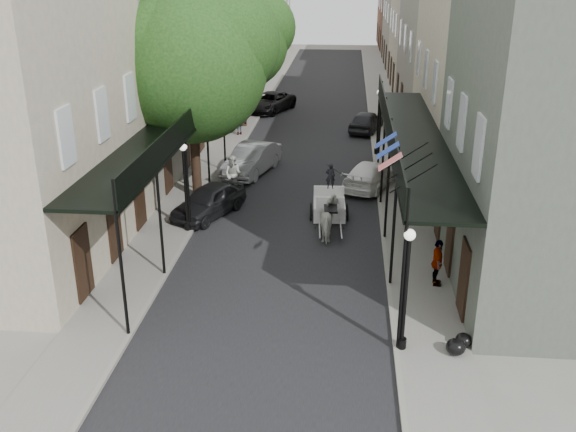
% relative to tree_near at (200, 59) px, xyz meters
% --- Properties ---
extents(ground, '(140.00, 140.00, 0.00)m').
position_rel_tree_near_xyz_m(ground, '(4.20, -10.18, -6.49)').
color(ground, gray).
rests_on(ground, ground).
extents(road, '(8.00, 90.00, 0.01)m').
position_rel_tree_near_xyz_m(road, '(4.20, 9.82, -6.48)').
color(road, black).
rests_on(road, ground).
extents(sidewalk_left, '(2.20, 90.00, 0.12)m').
position_rel_tree_near_xyz_m(sidewalk_left, '(-0.80, 9.82, -6.43)').
color(sidewalk_left, gray).
rests_on(sidewalk_left, ground).
extents(sidewalk_right, '(2.20, 90.00, 0.12)m').
position_rel_tree_near_xyz_m(sidewalk_right, '(9.20, 9.82, -6.43)').
color(sidewalk_right, gray).
rests_on(sidewalk_right, ground).
extents(building_row_left, '(5.00, 80.00, 10.50)m').
position_rel_tree_near_xyz_m(building_row_left, '(-4.40, 19.82, -1.24)').
color(building_row_left, '#C2B59B').
rests_on(building_row_left, ground).
extents(building_row_right, '(5.00, 80.00, 10.50)m').
position_rel_tree_near_xyz_m(building_row_right, '(12.80, 19.82, -1.24)').
color(building_row_right, gray).
rests_on(building_row_right, ground).
extents(gallery_left, '(2.20, 18.05, 4.88)m').
position_rel_tree_near_xyz_m(gallery_left, '(-0.59, -3.20, -2.44)').
color(gallery_left, black).
rests_on(gallery_left, sidewalk_left).
extents(gallery_right, '(2.20, 18.05, 4.88)m').
position_rel_tree_near_xyz_m(gallery_right, '(8.99, -3.20, -2.44)').
color(gallery_right, black).
rests_on(gallery_right, sidewalk_right).
extents(tree_near, '(7.31, 6.80, 9.63)m').
position_rel_tree_near_xyz_m(tree_near, '(0.00, 0.00, 0.00)').
color(tree_near, '#382619').
rests_on(tree_near, sidewalk_left).
extents(tree_far, '(6.45, 6.00, 8.61)m').
position_rel_tree_near_xyz_m(tree_far, '(-0.05, 14.00, -0.65)').
color(tree_far, '#382619').
rests_on(tree_far, sidewalk_left).
extents(lamppost_right_near, '(0.32, 0.32, 3.71)m').
position_rel_tree_near_xyz_m(lamppost_right_near, '(8.30, -12.18, -4.44)').
color(lamppost_right_near, black).
rests_on(lamppost_right_near, sidewalk_right).
extents(lamppost_left, '(0.32, 0.32, 3.71)m').
position_rel_tree_near_xyz_m(lamppost_left, '(0.10, -4.18, -4.44)').
color(lamppost_left, black).
rests_on(lamppost_left, sidewalk_left).
extents(lamppost_right_far, '(0.32, 0.32, 3.71)m').
position_rel_tree_near_xyz_m(lamppost_right_far, '(8.30, 7.82, -4.44)').
color(lamppost_right_far, black).
rests_on(lamppost_right_far, sidewalk_right).
extents(horse, '(0.97, 1.94, 1.60)m').
position_rel_tree_near_xyz_m(horse, '(6.00, -4.18, -5.69)').
color(horse, beige).
rests_on(horse, ground).
extents(carriage, '(1.74, 2.43, 2.67)m').
position_rel_tree_near_xyz_m(carriage, '(5.85, -1.69, -5.45)').
color(carriage, black).
rests_on(carriage, ground).
extents(pedestrian_walking, '(0.98, 0.79, 1.90)m').
position_rel_tree_near_xyz_m(pedestrian_walking, '(1.18, 0.69, -5.54)').
color(pedestrian_walking, beige).
rests_on(pedestrian_walking, ground).
extents(pedestrian_sidewalk_left, '(1.24, 1.09, 1.66)m').
position_rel_tree_near_xyz_m(pedestrian_sidewalk_left, '(-0.34, 11.47, -5.54)').
color(pedestrian_sidewalk_left, gray).
rests_on(pedestrian_sidewalk_left, sidewalk_left).
extents(pedestrian_sidewalk_right, '(0.44, 0.99, 1.67)m').
position_rel_tree_near_xyz_m(pedestrian_sidewalk_right, '(9.75, -8.17, -5.53)').
color(pedestrian_sidewalk_right, gray).
rests_on(pedestrian_sidewalk_right, sidewalk_right).
extents(car_left_near, '(3.16, 4.43, 1.40)m').
position_rel_tree_near_xyz_m(car_left_near, '(0.60, -2.27, -5.79)').
color(car_left_near, black).
rests_on(car_left_near, ground).
extents(car_left_mid, '(2.77, 4.94, 1.54)m').
position_rel_tree_near_xyz_m(car_left_mid, '(1.60, 3.90, -5.72)').
color(car_left_mid, '#949599').
rests_on(car_left_mid, ground).
extents(car_left_far, '(3.96, 5.52, 1.40)m').
position_rel_tree_near_xyz_m(car_left_far, '(0.77, 18.80, -5.79)').
color(car_left_far, black).
rests_on(car_left_far, ground).
extents(car_right_near, '(3.28, 4.85, 1.30)m').
position_rel_tree_near_xyz_m(car_right_near, '(7.80, 2.23, -5.84)').
color(car_right_near, white).
rests_on(car_right_near, ground).
extents(car_right_far, '(2.64, 4.35, 1.38)m').
position_rel_tree_near_xyz_m(car_right_far, '(7.80, 13.40, -5.80)').
color(car_right_far, black).
rests_on(car_right_far, ground).
extents(trash_bags, '(0.83, 0.98, 0.48)m').
position_rel_tree_near_xyz_m(trash_bags, '(9.91, -12.20, -6.15)').
color(trash_bags, black).
rests_on(trash_bags, sidewalk_right).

